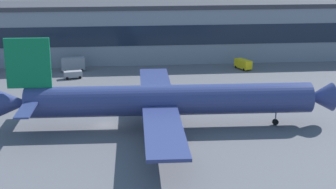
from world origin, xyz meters
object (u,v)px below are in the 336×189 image
follow_me_car (73,74)px  stair_truck (72,64)px  airliner (165,100)px  crew_van (243,64)px

follow_me_car → stair_truck: bearing=95.9°
airliner → crew_van: 49.75m
airliner → stair_truck: (-19.93, 45.24, -3.14)m
crew_van → stair_truck: stair_truck is taller
crew_van → stair_truck: size_ratio=0.89×
crew_van → stair_truck: 44.82m
follow_me_car → stair_truck: (-0.80, 7.72, 0.89)m
follow_me_car → crew_van: bearing=7.0°
crew_van → follow_me_car: bearing=-173.0°
crew_van → stair_truck: (-44.76, 2.29, 0.52)m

